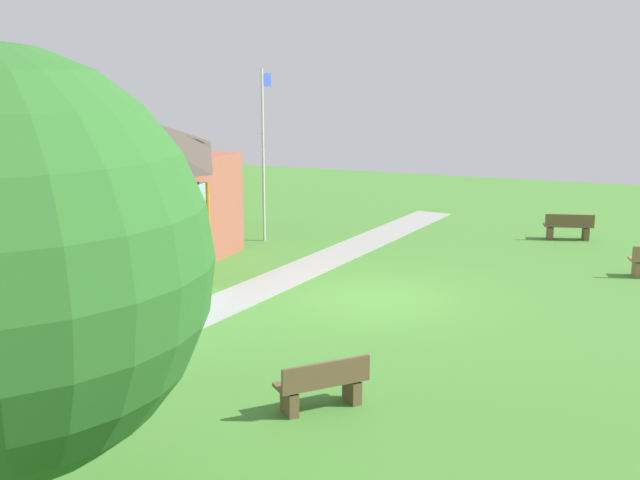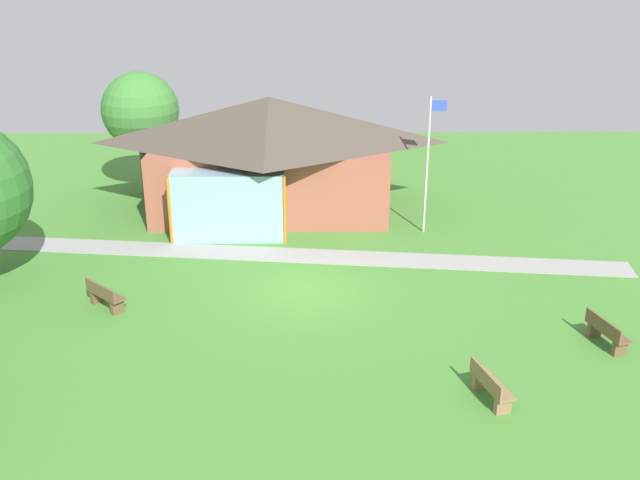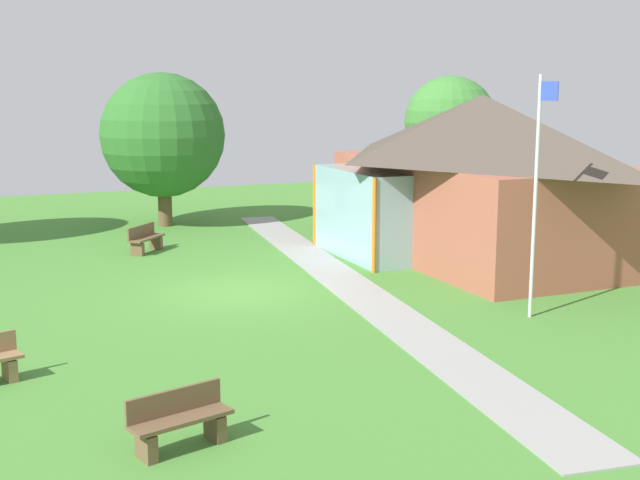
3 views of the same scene
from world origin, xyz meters
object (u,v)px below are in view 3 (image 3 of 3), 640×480
Objects in this scene: tree_west_hedge at (163,135)px; bench_lawn_far_right at (179,422)px; tree_behind_pavilion_left at (450,123)px; pavilion at (475,174)px; flagpole at (537,186)px; bench_mid_left at (145,239)px.

bench_lawn_far_right is at bearing -11.99° from tree_west_hedge.
tree_behind_pavilion_left is at bearing 70.11° from tree_west_hedge.
tree_west_hedge is at bearing -142.21° from pavilion.
bench_lawn_far_right is 21.27m from tree_behind_pavilion_left.
flagpole is 9.94m from bench_lawn_far_right.
tree_west_hedge is at bearing -157.37° from bench_mid_left.
tree_behind_pavilion_left reaches higher than pavilion.
tree_west_hedge is (-9.31, -7.22, 0.80)m from pavilion.
pavilion is at bearing -24.74° from tree_behind_pavilion_left.
bench_mid_left is 0.90× the size of bench_lawn_far_right.
flagpole is at bearing -21.74° from pavilion.
pavilion is 6.69× the size of bench_lawn_far_right.
bench_lawn_far_right is (14.54, -2.41, 0.00)m from bench_mid_left.
tree_behind_pavilion_left is (-11.94, 5.12, 0.79)m from flagpole.
bench_mid_left is (-4.57, -8.90, -2.11)m from pavilion.
pavilion reaches higher than bench_mid_left.
pavilion is at bearing 158.26° from flagpole.
flagpole is at bearing 17.01° from tree_west_hedge.
tree_west_hedge reaches higher than bench_mid_left.
pavilion is 1.97× the size of flagpole.
flagpole reaches higher than bench_mid_left.
bench_lawn_far_right is 0.28× the size of tree_west_hedge.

